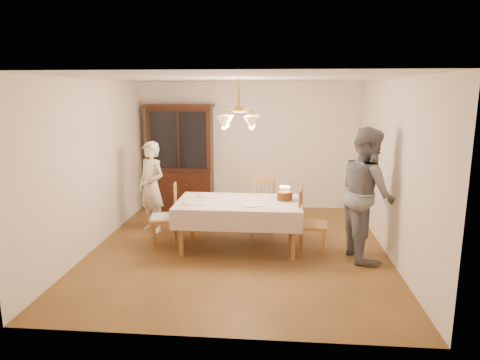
# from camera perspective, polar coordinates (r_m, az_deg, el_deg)

# --- Properties ---
(ground) EXTENTS (5.00, 5.00, 0.00)m
(ground) POSITION_cam_1_polar(r_m,az_deg,el_deg) (6.79, -0.15, -9.05)
(ground) COLOR brown
(ground) RESTS_ON ground
(room_shell) EXTENTS (5.00, 5.00, 5.00)m
(room_shell) POSITION_cam_1_polar(r_m,az_deg,el_deg) (6.40, -0.15, 4.30)
(room_shell) COLOR white
(room_shell) RESTS_ON ground
(dining_table) EXTENTS (1.90, 1.10, 0.76)m
(dining_table) POSITION_cam_1_polar(r_m,az_deg,el_deg) (6.58, -0.15, -3.48)
(dining_table) COLOR brown
(dining_table) RESTS_ON ground
(china_hutch) EXTENTS (1.38, 0.54, 2.16)m
(china_hutch) POSITION_cam_1_polar(r_m,az_deg,el_deg) (8.91, -7.90, 2.79)
(china_hutch) COLOR black
(china_hutch) RESTS_ON ground
(chair_far_side) EXTENTS (0.57, 0.55, 1.00)m
(chair_far_side) POSITION_cam_1_polar(r_m,az_deg,el_deg) (7.42, 2.61, -3.65)
(chair_far_side) COLOR brown
(chair_far_side) RESTS_ON ground
(chair_left_end) EXTENTS (0.50, 0.51, 1.00)m
(chair_left_end) POSITION_cam_1_polar(r_m,az_deg,el_deg) (6.82, -10.06, -5.12)
(chair_left_end) COLOR brown
(chair_left_end) RESTS_ON ground
(chair_right_end) EXTENTS (0.47, 0.49, 1.00)m
(chair_right_end) POSITION_cam_1_polar(r_m,az_deg,el_deg) (6.51, 9.54, -6.02)
(chair_right_end) COLOR brown
(chair_right_end) RESTS_ON ground
(elderly_woman) EXTENTS (0.69, 0.64, 1.58)m
(elderly_woman) POSITION_cam_1_polar(r_m,az_deg,el_deg) (7.54, -11.72, -0.91)
(elderly_woman) COLOR #F3E8CD
(elderly_woman) RESTS_ON ground
(adult_in_grey) EXTENTS (0.89, 1.06, 1.93)m
(adult_in_grey) POSITION_cam_1_polar(r_m,az_deg,el_deg) (6.46, 16.50, -1.71)
(adult_in_grey) COLOR slate
(adult_in_grey) RESTS_ON ground
(birthday_cake) EXTENTS (0.30, 0.30, 0.23)m
(birthday_cake) POSITION_cam_1_polar(r_m,az_deg,el_deg) (6.61, 5.96, -2.17)
(birthday_cake) COLOR white
(birthday_cake) RESTS_ON dining_table
(place_setting_near_left) EXTENTS (0.38, 0.23, 0.02)m
(place_setting_near_left) POSITION_cam_1_polar(r_m,az_deg,el_deg) (6.42, -6.10, -3.18)
(place_setting_near_left) COLOR white
(place_setting_near_left) RESTS_ON dining_table
(place_setting_near_right) EXTENTS (0.40, 0.26, 0.02)m
(place_setting_near_right) POSITION_cam_1_polar(r_m,az_deg,el_deg) (6.31, 1.63, -3.38)
(place_setting_near_right) COLOR white
(place_setting_near_right) RESTS_ON dining_table
(place_setting_far_left) EXTENTS (0.39, 0.24, 0.02)m
(place_setting_far_left) POSITION_cam_1_polar(r_m,az_deg,el_deg) (6.84, -4.08, -2.21)
(place_setting_far_left) COLOR white
(place_setting_far_left) RESTS_ON dining_table
(chandelier) EXTENTS (0.62, 0.62, 0.73)m
(chandelier) POSITION_cam_1_polar(r_m,az_deg,el_deg) (6.36, -0.16, 7.83)
(chandelier) COLOR #BF8C3F
(chandelier) RESTS_ON ground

